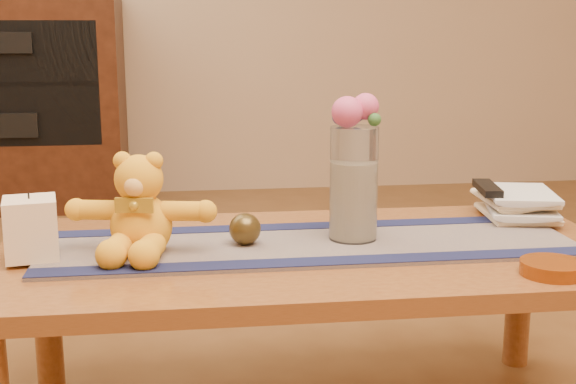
{
  "coord_description": "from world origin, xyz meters",
  "views": [
    {
      "loc": [
        -0.27,
        -1.65,
        0.94
      ],
      "look_at": [
        -0.05,
        0.0,
        0.58
      ],
      "focal_mm": 48.13,
      "sensor_mm": 36.0,
      "label": 1
    }
  ],
  "objects": [
    {
      "name": "coffee_table_top",
      "position": [
        0.0,
        0.0,
        0.43
      ],
      "size": [
        1.4,
        0.7,
        0.04
      ],
      "primitive_type": "cube",
      "color": "brown",
      "rests_on": "floor"
    },
    {
      "name": "table_leg_bl",
      "position": [
        -0.64,
        0.29,
        0.21
      ],
      "size": [
        0.07,
        0.07,
        0.41
      ],
      "primitive_type": "cylinder",
      "color": "brown",
      "rests_on": "floor"
    },
    {
      "name": "table_leg_br",
      "position": [
        0.64,
        0.29,
        0.21
      ],
      "size": [
        0.07,
        0.07,
        0.41
      ],
      "primitive_type": "cylinder",
      "color": "brown",
      "rests_on": "floor"
    },
    {
      "name": "persian_runner",
      "position": [
        0.0,
        0.01,
        0.45
      ],
      "size": [
        1.2,
        0.35,
        0.01
      ],
      "primitive_type": "cube",
      "rotation": [
        0.0,
        0.0,
        0.0
      ],
      "color": "#171741",
      "rests_on": "coffee_table_top"
    },
    {
      "name": "runner_border_near",
      "position": [
        0.0,
        -0.13,
        0.46
      ],
      "size": [
        1.2,
        0.06,
        0.0
      ],
      "primitive_type": "cube",
      "rotation": [
        0.0,
        0.0,
        0.0
      ],
      "color": "#15193F",
      "rests_on": "persian_runner"
    },
    {
      "name": "runner_border_far",
      "position": [
        0.0,
        0.16,
        0.46
      ],
      "size": [
        1.2,
        0.06,
        0.0
      ],
      "primitive_type": "cube",
      "rotation": [
        0.0,
        0.0,
        0.0
      ],
      "color": "#15193F",
      "rests_on": "persian_runner"
    },
    {
      "name": "teddy_bear",
      "position": [
        -0.37,
        -0.0,
        0.56
      ],
      "size": [
        0.35,
        0.31,
        0.21
      ],
      "primitive_type": null,
      "rotation": [
        0.0,
        0.0,
        -0.19
      ],
      "color": "#F7AB1F",
      "rests_on": "persian_runner"
    },
    {
      "name": "pillar_candle",
      "position": [
        -0.6,
        -0.02,
        0.52
      ],
      "size": [
        0.12,
        0.12,
        0.13
      ],
      "primitive_type": "cube",
      "rotation": [
        0.0,
        0.0,
        0.18
      ],
      "color": "#FFE3BB",
      "rests_on": "persian_runner"
    },
    {
      "name": "candle_wick",
      "position": [
        -0.6,
        -0.02,
        0.59
      ],
      "size": [
        0.0,
        0.0,
        0.01
      ],
      "primitive_type": "cylinder",
      "rotation": [
        0.0,
        0.0,
        0.18
      ],
      "color": "black",
      "rests_on": "pillar_candle"
    },
    {
      "name": "glass_vase",
      "position": [
        0.11,
        0.03,
        0.59
      ],
      "size": [
        0.11,
        0.11,
        0.26
      ],
      "primitive_type": "cylinder",
      "color": "silver",
      "rests_on": "persian_runner"
    },
    {
      "name": "potpourri_fill",
      "position": [
        0.11,
        0.03,
        0.55
      ],
      "size": [
        0.09,
        0.09,
        0.18
      ],
      "primitive_type": "cylinder",
      "color": "beige",
      "rests_on": "glass_vase"
    },
    {
      "name": "rose_left",
      "position": [
        0.09,
        0.02,
        0.75
      ],
      "size": [
        0.07,
        0.07,
        0.07
      ],
      "primitive_type": "sphere",
      "color": "#D84C80",
      "rests_on": "glass_vase"
    },
    {
      "name": "rose_right",
      "position": [
        0.13,
        0.04,
        0.76
      ],
      "size": [
        0.06,
        0.06,
        0.06
      ],
      "primitive_type": "sphere",
      "color": "#D84C80",
      "rests_on": "glass_vase"
    },
    {
      "name": "blue_flower_back",
      "position": [
        0.12,
        0.07,
        0.75
      ],
      "size": [
        0.04,
        0.04,
        0.04
      ],
      "primitive_type": "sphere",
      "color": "#464493",
      "rests_on": "glass_vase"
    },
    {
      "name": "blue_flower_side",
      "position": [
        0.08,
        0.05,
        0.74
      ],
      "size": [
        0.04,
        0.04,
        0.04
      ],
      "primitive_type": "sphere",
      "color": "#464493",
      "rests_on": "glass_vase"
    },
    {
      "name": "leaf_sprig",
      "position": [
        0.15,
        0.01,
        0.74
      ],
      "size": [
        0.03,
        0.03,
        0.03
      ],
      "primitive_type": "sphere",
      "color": "#33662D",
      "rests_on": "glass_vase"
    },
    {
      "name": "bronze_ball",
      "position": [
        -0.14,
        0.02,
        0.49
      ],
      "size": [
        0.09,
        0.09,
        0.07
      ],
      "primitive_type": "sphere",
      "rotation": [
        0.0,
        0.0,
        0.25
      ],
      "color": "#463617",
      "rests_on": "persian_runner"
    },
    {
      "name": "book_bottom",
      "position": [
        0.49,
        0.2,
        0.46
      ],
      "size": [
        0.19,
        0.24,
        0.02
      ],
      "primitive_type": "imported",
      "rotation": [
        0.0,
        0.0,
        -0.11
      ],
      "color": "#FBE8C2",
      "rests_on": "coffee_table_top"
    },
    {
      "name": "book_lower",
      "position": [
        0.49,
        0.19,
        0.48
      ],
      "size": [
        0.21,
        0.26,
        0.02
      ],
      "primitive_type": "imported",
      "rotation": [
        0.0,
        0.0,
        -0.25
      ],
      "color": "#FBE8C2",
      "rests_on": "book_bottom"
    },
    {
      "name": "book_upper",
      "position": [
        0.48,
        0.2,
        0.5
      ],
      "size": [
        0.18,
        0.23,
        0.02
      ],
      "primitive_type": "imported",
      "rotation": [
        0.0,
        0.0,
        -0.06
      ],
      "color": "#FBE8C2",
      "rests_on": "book_lower"
    },
    {
      "name": "book_top",
      "position": [
        0.49,
        0.19,
        0.52
      ],
      "size": [
        0.21,
        0.25,
        0.02
      ],
      "primitive_type": "imported",
      "rotation": [
        0.0,
        0.0,
        -0.21
      ],
      "color": "#FBE8C2",
      "rests_on": "book_upper"
    },
    {
      "name": "tv_remote",
      "position": [
        0.49,
        0.19,
        0.54
      ],
      "size": [
        0.07,
        0.17,
        0.02
      ],
      "primitive_type": "cube",
      "rotation": [
        0.0,
        0.0,
        -0.16
      ],
      "color": "black",
      "rests_on": "book_top"
    },
    {
      "name": "amber_dish",
      "position": [
        0.45,
        -0.25,
        0.46
      ],
      "size": [
        0.16,
        0.16,
        0.03
      ],
      "primitive_type": "cylinder",
      "rotation": [
        0.0,
        0.0,
        -0.28
      ],
      "color": "#BF5914",
      "rests_on": "coffee_table_top"
    },
    {
      "name": "media_cabinet",
      "position": [
        -1.2,
        2.48,
        0.55
      ],
      "size": [
        1.2,
        0.5,
        1.1
      ],
      "primitive_type": "cube",
      "color": "black",
      "rests_on": "floor"
    },
    {
      "name": "stereo_lower",
      "position": [
        -1.2,
        2.35,
        0.46
      ],
      "size": [
        0.42,
        0.28,
        0.12
      ],
      "primitive_type": "cube",
      "color": "black",
      "rests_on": "media_cabinet"
    }
  ]
}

